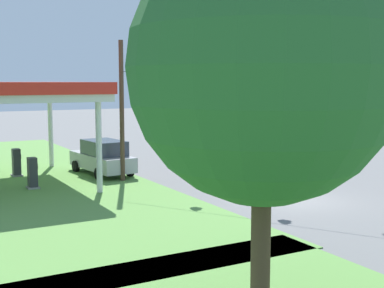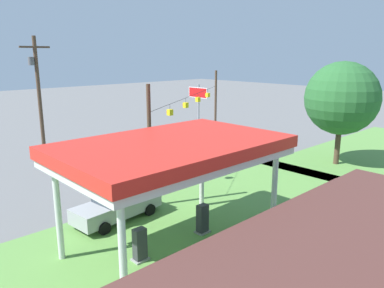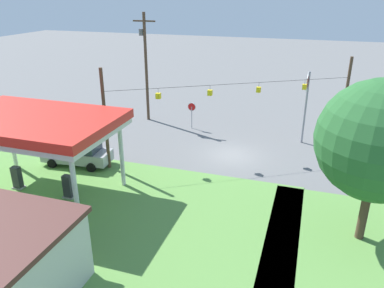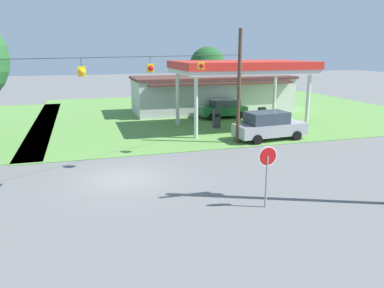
% 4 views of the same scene
% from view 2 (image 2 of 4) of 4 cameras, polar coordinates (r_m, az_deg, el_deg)
% --- Properties ---
extents(ground_plane, '(160.00, 160.00, 0.00)m').
position_cam_2_polar(ground_plane, '(31.74, 0.03, -2.97)').
color(ground_plane, slate).
extents(gas_station_canopy, '(10.25, 6.54, 5.22)m').
position_cam_2_polar(gas_station_canopy, '(16.95, -3.01, -1.12)').
color(gas_station_canopy, silver).
rests_on(gas_station_canopy, ground).
extents(fuel_pump_near, '(0.71, 0.56, 1.56)m').
position_cam_2_polar(fuel_pump_near, '(19.55, 1.60, -11.48)').
color(fuel_pump_near, gray).
rests_on(fuel_pump_near, ground).
extents(fuel_pump_far, '(0.71, 0.56, 1.56)m').
position_cam_2_polar(fuel_pump_far, '(17.32, -7.96, -15.11)').
color(fuel_pump_far, gray).
rests_on(fuel_pump_far, ground).
extents(car_at_pumps_front, '(5.20, 2.47, 1.98)m').
position_cam_2_polar(car_at_pumps_front, '(21.39, -11.14, -8.71)').
color(car_at_pumps_front, '#9E9EA3').
rests_on(car_at_pumps_front, ground).
extents(car_at_pumps_rear, '(4.37, 2.24, 1.67)m').
position_cam_2_polar(car_at_pumps_rear, '(15.43, 7.49, -18.39)').
color(car_at_pumps_rear, '#1E602D').
rests_on(car_at_pumps_rear, ground).
extents(stop_sign_roadside, '(0.80, 0.08, 2.50)m').
position_cam_2_polar(stop_sign_roadside, '(32.30, -12.63, 0.32)').
color(stop_sign_roadside, '#99999E').
rests_on(stop_sign_roadside, ground).
extents(stop_sign_overhead, '(0.22, 2.54, 6.13)m').
position_cam_2_polar(stop_sign_overhead, '(37.47, 0.94, 6.51)').
color(stop_sign_overhead, gray).
rests_on(stop_sign_overhead, ground).
extents(utility_pole_main, '(2.20, 0.44, 10.32)m').
position_cam_2_polar(utility_pole_main, '(30.51, -22.29, 6.40)').
color(utility_pole_main, '#4C3828').
rests_on(utility_pole_main, ground).
extents(signal_span_gantry, '(16.45, 10.24, 7.38)m').
position_cam_2_polar(signal_span_gantry, '(30.85, 0.01, 4.28)').
color(signal_span_gantry, '#4C3828').
rests_on(signal_span_gantry, ground).
extents(tree_west_verge, '(5.92, 5.92, 8.51)m').
position_cam_2_polar(tree_west_verge, '(32.78, 21.88, 6.47)').
color(tree_west_verge, '#4C3828').
rests_on(tree_west_verge, ground).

